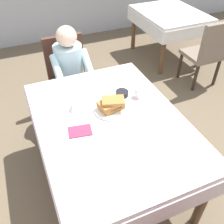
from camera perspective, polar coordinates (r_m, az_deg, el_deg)
ground_plane at (r=2.50m, az=-0.26°, el=-14.61°), size 14.00×14.00×0.00m
dining_table_main at (r=2.00m, az=-0.32°, el=-3.81°), size 1.12×1.52×0.74m
chair_diner at (r=2.97m, az=-9.94°, el=8.87°), size 0.44×0.45×0.93m
diner_person at (r=2.77m, az=-9.40°, el=9.80°), size 0.40×0.43×1.12m
plate_breakfast at (r=2.03m, az=-0.18°, el=0.61°), size 0.28×0.28×0.02m
breakfast_stack at (r=2.00m, az=-0.09°, el=1.85°), size 0.23×0.18×0.09m
cup_coffee at (r=2.17m, az=6.25°, el=4.41°), size 0.11×0.08×0.08m
bowl_butter at (r=2.18m, az=2.27°, el=4.22°), size 0.11×0.11×0.04m
syrup_pitcher at (r=2.03m, az=-8.92°, el=1.08°), size 0.08×0.08×0.07m
fork_left_of_plate at (r=1.97m, az=-5.05°, el=-1.22°), size 0.02×0.18×0.00m
knife_right_of_plate at (r=2.09m, az=4.85°, el=1.46°), size 0.02×0.20×0.00m
spoon_near_edge at (r=1.83m, az=3.36°, el=-5.16°), size 0.15×0.02×0.00m
napkin_folded at (r=1.87m, az=-7.25°, el=-4.31°), size 0.19×0.15×0.01m
background_table_far at (r=4.27m, az=12.91°, el=19.79°), size 0.92×1.12×0.74m
background_chair_empty at (r=3.63m, az=20.96°, el=12.89°), size 0.44×0.45×0.93m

